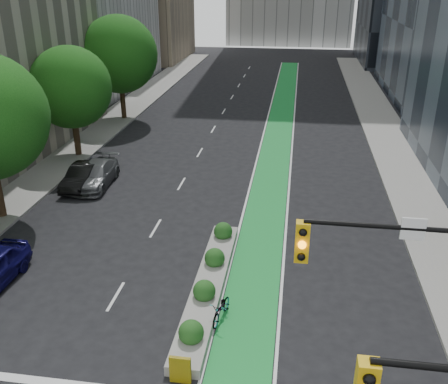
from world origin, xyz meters
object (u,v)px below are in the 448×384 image
(parked_car_left_mid, at_px, (83,176))
(bicycle, at_px, (221,309))
(parked_car_left_far, at_px, (96,175))
(median_planter, at_px, (209,282))

(parked_car_left_mid, bearing_deg, bicycle, -47.98)
(bicycle, bearing_deg, parked_car_left_mid, 143.76)
(parked_car_left_mid, relative_size, parked_car_left_far, 0.87)
(median_planter, bearing_deg, parked_car_left_far, 131.52)
(median_planter, relative_size, bicycle, 6.04)
(parked_car_left_far, bearing_deg, parked_car_left_mid, -157.71)
(median_planter, distance_m, bicycle, 1.98)
(parked_car_left_far, bearing_deg, median_planter, -51.20)
(median_planter, bearing_deg, parked_car_left_mid, 134.73)
(parked_car_left_mid, distance_m, parked_car_left_far, 0.80)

